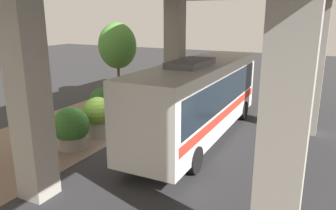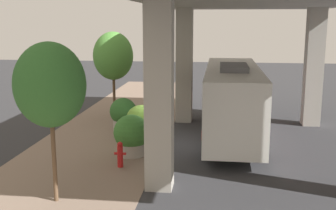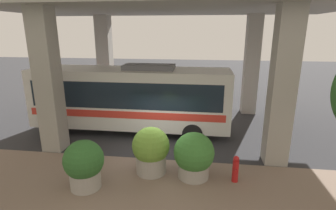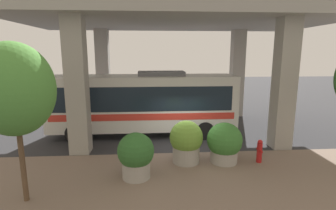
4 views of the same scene
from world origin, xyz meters
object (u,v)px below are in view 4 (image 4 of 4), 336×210
fire_hydrant (259,151)px  street_tree_near (14,90)px  bus (144,101)px  planter_front (224,143)px  planter_middle (186,142)px  planter_back (136,155)px

fire_hydrant → street_tree_near: street_tree_near is taller
bus → fire_hydrant: bearing=-131.1°
bus → planter_front: size_ratio=5.85×
bus → planter_front: bearing=-140.4°
bus → fire_hydrant: size_ratio=10.01×
fire_hydrant → bus: bearing=48.9°
bus → planter_middle: size_ratio=5.58×
bus → street_tree_near: 7.92m
bus → street_tree_near: bearing=152.0°
street_tree_near → bus: bearing=-28.0°
planter_back → bus: bearing=-1.9°
street_tree_near → planter_middle: bearing=-64.3°
planter_front → planter_back: planter_back is taller
fire_hydrant → street_tree_near: (-2.42, 8.72, 3.10)m
bus → street_tree_near: (-6.84, 3.65, 1.63)m
bus → fire_hydrant: 6.89m
planter_back → street_tree_near: bearing=111.2°
planter_front → planter_middle: (0.11, 1.65, 0.07)m
bus → planter_back: (-5.50, 0.18, -1.07)m
fire_hydrant → planter_front: (0.14, 1.52, 0.36)m
fire_hydrant → planter_back: (-1.07, 5.26, 0.40)m
bus → planter_back: bearing=178.1°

